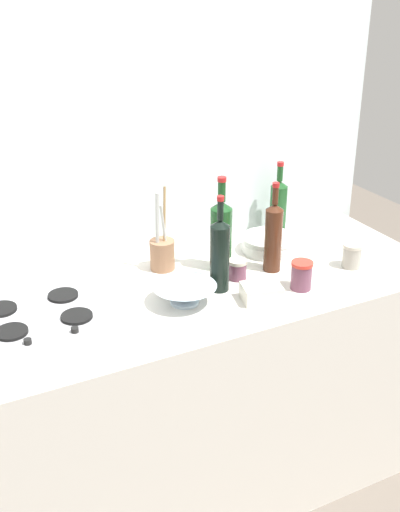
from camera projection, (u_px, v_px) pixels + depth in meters
ground_plane at (200, 478)px, 2.66m from camera, size 6.00×6.00×0.00m
counter_block at (200, 390)px, 2.47m from camera, size 1.80×0.70×0.90m
backsplash_panel at (154, 156)px, 2.42m from camera, size 1.90×0.06×2.56m
stovetop_hob at (39, 317)px, 2.06m from camera, size 0.41×0.34×0.04m
plate_stack at (268, 244)px, 2.54m from camera, size 0.21×0.22×0.06m
wine_bottle_leftmost at (221, 234)px, 2.35m from camera, size 0.08×0.08×0.36m
wine_bottle_mid_left at (273, 236)px, 2.34m from camera, size 0.07×0.07×0.34m
wine_bottle_mid_right at (278, 207)px, 2.65m from camera, size 0.07×0.07×0.32m
wine_bottle_rightmost at (220, 254)px, 2.20m from camera, size 0.07×0.07×0.35m
mixing_bowl at (185, 293)px, 2.16m from camera, size 0.22×0.22×0.07m
butter_dish at (261, 293)px, 2.18m from camera, size 0.15×0.13×0.06m
utensil_crock at (162, 253)px, 2.38m from camera, size 0.09×0.09×0.31m
condiment_jar_front at (237, 269)px, 2.32m from camera, size 0.07×0.07×0.07m
condiment_jar_rear at (352, 255)px, 2.40m from camera, size 0.07×0.07×0.09m
condiment_jar_spare at (301, 275)px, 2.24m from camera, size 0.08×0.08×0.10m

